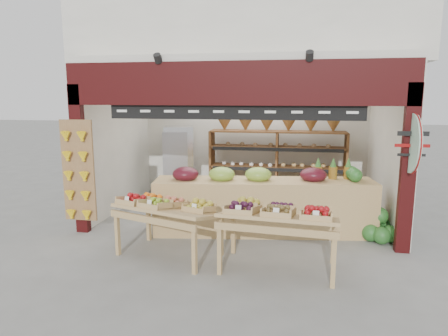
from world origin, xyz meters
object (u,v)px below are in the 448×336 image
Objects in this scene: display_table_right at (279,214)px; back_shelving at (277,150)px; cardboard_stack at (179,204)px; watermelon_pile at (377,229)px; display_table_left at (164,207)px; mid_counter at (263,204)px; refrigerator at (180,163)px.

back_shelving is at bearing 93.41° from display_table_right.
cardboard_stack is 1.44× the size of watermelon_pile.
display_table_left is 1.02× the size of display_table_right.
mid_counter reaches higher than display_table_right.
display_table_left is (-1.43, -1.26, 0.23)m from mid_counter.
display_table_left is at bearing -138.46° from mid_counter.
watermelon_pile is at bearing 20.33° from display_table_left.
back_shelving is 2.36m from mid_counter.
cardboard_stack is at bearing -141.23° from back_shelving.
display_table_right is (1.78, -0.25, 0.06)m from display_table_left.
refrigerator reaches higher than display_table_right.
display_table_right is (2.54, -3.68, -0.05)m from refrigerator.
back_shelving is 1.80× the size of refrigerator.
mid_counter is (1.78, -0.72, 0.29)m from cardboard_stack.
back_shelving is 3.80m from display_table_right.
back_shelving reaches higher than refrigerator.
display_table_left is at bearing -159.67° from watermelon_pile.
back_shelving is at bearing -11.40° from refrigerator.
refrigerator is 4.75m from watermelon_pile.
mid_counter reaches higher than cardboard_stack.
back_shelving is 2.35m from refrigerator.
back_shelving is at bearing 86.71° from mid_counter.
cardboard_stack is 3.83m from watermelon_pile.
refrigerator is 1.00× the size of display_table_left.
refrigerator is 0.44× the size of mid_counter.
refrigerator is at bearing 105.69° from cardboard_stack.
cardboard_stack is 3.15m from display_table_right.
mid_counter reaches higher than watermelon_pile.
refrigerator is (-2.32, -0.09, -0.35)m from back_shelving.
cardboard_stack is at bearing 133.69° from display_table_right.
mid_counter is 2.01m from watermelon_pile.
display_table_right is at bearing -76.83° from mid_counter.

